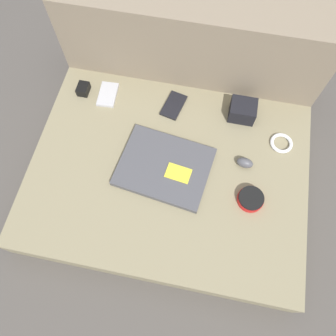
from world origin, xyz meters
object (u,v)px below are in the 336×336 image
at_px(laptop, 165,167).
at_px(speaker_puck, 251,199).
at_px(phone_silver, 108,94).
at_px(computer_mouse, 245,163).
at_px(camera_pouch, 243,110).
at_px(charger_brick, 83,89).
at_px(phone_black, 174,105).

xyz_separation_m(laptop, speaker_puck, (0.32, -0.06, 0.00)).
bearing_deg(phone_silver, computer_mouse, -22.68).
height_order(laptop, speaker_puck, speaker_puck).
xyz_separation_m(computer_mouse, camera_pouch, (-0.03, 0.22, 0.02)).
xyz_separation_m(laptop, charger_brick, (-0.40, 0.28, 0.01)).
height_order(speaker_puck, charger_brick, charger_brick).
bearing_deg(computer_mouse, phone_silver, 168.61).
xyz_separation_m(laptop, camera_pouch, (0.25, 0.29, 0.02)).
bearing_deg(laptop, charger_brick, 153.20).
bearing_deg(speaker_puck, charger_brick, 154.98).
height_order(laptop, phone_black, laptop).
xyz_separation_m(laptop, phone_black, (-0.02, 0.28, -0.01)).
bearing_deg(camera_pouch, charger_brick, -178.86).
xyz_separation_m(computer_mouse, speaker_puck, (0.04, -0.13, -0.00)).
distance_m(speaker_puck, phone_black, 0.48).
relative_size(phone_black, camera_pouch, 1.34).
height_order(phone_silver, charger_brick, charger_brick).
relative_size(phone_black, charger_brick, 2.34).
distance_m(laptop, phone_silver, 0.41).
relative_size(computer_mouse, phone_black, 0.49).
bearing_deg(camera_pouch, phone_silver, -178.80).
bearing_deg(camera_pouch, speaker_puck, -78.56).
distance_m(laptop, charger_brick, 0.49).
xyz_separation_m(camera_pouch, charger_brick, (-0.65, -0.01, -0.02)).
xyz_separation_m(speaker_puck, camera_pouch, (-0.07, 0.35, 0.02)).
bearing_deg(charger_brick, phone_silver, 0.82).
bearing_deg(laptop, computer_mouse, 21.78).
height_order(speaker_puck, camera_pouch, camera_pouch).
distance_m(computer_mouse, camera_pouch, 0.22).
distance_m(computer_mouse, phone_black, 0.37).
bearing_deg(computer_mouse, laptop, -158.10).
height_order(computer_mouse, phone_black, computer_mouse).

